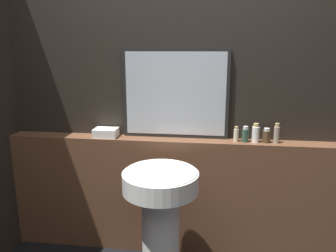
{
  "coord_description": "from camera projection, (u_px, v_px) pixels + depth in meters",
  "views": [
    {
      "loc": [
        0.22,
        -1.03,
        1.61
      ],
      "look_at": [
        -0.08,
        1.26,
        1.05
      ],
      "focal_mm": 35.0,
      "sensor_mm": 36.0,
      "label": 1
    }
  ],
  "objects": [
    {
      "name": "lotion_bottle",
      "position": [
        256.0,
        134.0,
        2.38
      ],
      "size": [
        0.05,
        0.05,
        0.14
      ],
      "color": "white",
      "rests_on": "vanity_counter"
    },
    {
      "name": "towel_stack",
      "position": [
        106.0,
        133.0,
        2.54
      ],
      "size": [
        0.18,
        0.13,
        0.07
      ],
      "color": "white",
      "rests_on": "vanity_counter"
    },
    {
      "name": "wall_back",
      "position": [
        182.0,
        95.0,
        2.5
      ],
      "size": [
        8.0,
        0.06,
        2.5
      ],
      "color": "black",
      "rests_on": "ground_plane"
    },
    {
      "name": "body_wash_bottle",
      "position": [
        266.0,
        136.0,
        2.38
      ],
      "size": [
        0.06,
        0.06,
        0.11
      ],
      "color": "#4C3823",
      "rests_on": "vanity_counter"
    },
    {
      "name": "shampoo_bottle",
      "position": [
        236.0,
        135.0,
        2.4
      ],
      "size": [
        0.04,
        0.04,
        0.11
      ],
      "color": "beige",
      "rests_on": "vanity_counter"
    },
    {
      "name": "conditioner_bottle",
      "position": [
        245.0,
        135.0,
        2.4
      ],
      "size": [
        0.05,
        0.05,
        0.12
      ],
      "color": "#2D4C3D",
      "rests_on": "vanity_counter"
    },
    {
      "name": "vanity_counter",
      "position": [
        179.0,
        196.0,
        2.58
      ],
      "size": [
        2.68,
        0.16,
        0.93
      ],
      "color": "brown",
      "rests_on": "ground_plane"
    },
    {
      "name": "hand_soap_bottle",
      "position": [
        277.0,
        134.0,
        2.36
      ],
      "size": [
        0.04,
        0.04,
        0.15
      ],
      "color": "gray",
      "rests_on": "vanity_counter"
    },
    {
      "name": "mirror",
      "position": [
        175.0,
        94.0,
        2.45
      ],
      "size": [
        0.8,
        0.03,
        0.67
      ],
      "color": "black",
      "rests_on": "vanity_counter"
    },
    {
      "name": "pedestal_sink",
      "position": [
        161.0,
        214.0,
        2.14
      ],
      "size": [
        0.49,
        0.49,
        0.85
      ],
      "color": "white",
      "rests_on": "ground_plane"
    }
  ]
}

